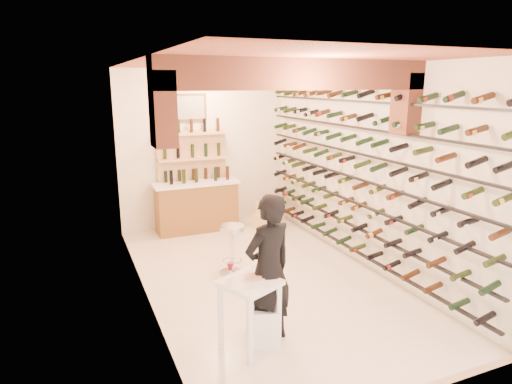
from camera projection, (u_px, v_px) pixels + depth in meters
ground at (264, 278)px, 6.87m from camera, size 6.00×6.00×0.00m
room_shell at (272, 133)px, 6.10m from camera, size 3.52×6.02×3.21m
wine_rack at (352, 172)px, 7.08m from camera, size 0.32×5.70×2.56m
back_counter at (197, 205)px, 8.99m from camera, size 1.70×0.62×1.29m
back_shelving at (192, 172)px, 9.06m from camera, size 1.40×0.31×2.73m
tasting_table at (249, 293)px, 4.91m from camera, size 0.75×0.75×0.99m
white_stool at (264, 324)px, 5.13m from camera, size 0.46×0.46×0.45m
person at (268, 270)px, 5.02m from camera, size 0.73×0.58×1.76m
chrome_barstool at (232, 246)px, 6.91m from camera, size 0.41×0.41×0.80m
crate_lower at (268, 220)px, 9.21m from camera, size 0.67×0.58×0.33m
crate_upper at (268, 207)px, 9.14m from camera, size 0.51×0.43×0.25m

